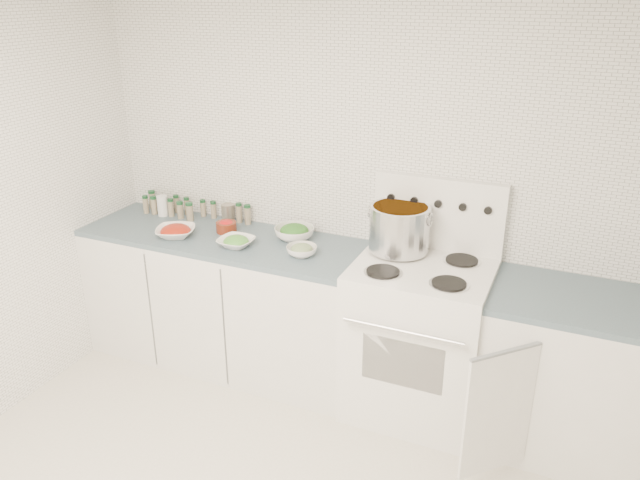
{
  "coord_description": "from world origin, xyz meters",
  "views": [
    {
      "loc": [
        1.21,
        -1.91,
        2.38
      ],
      "look_at": [
        -0.13,
        1.14,
        1.01
      ],
      "focal_mm": 35.0,
      "sensor_mm": 36.0,
      "label": 1
    }
  ],
  "objects_px": {
    "bowl_tomato": "(176,231)",
    "stock_pot": "(400,226)",
    "bowl_snowpea": "(236,242)",
    "stove": "(419,335)"
  },
  "relations": [
    {
      "from": "stove",
      "to": "bowl_snowpea",
      "type": "bearing_deg",
      "value": -174.71
    },
    {
      "from": "bowl_tomato",
      "to": "bowl_snowpea",
      "type": "height_order",
      "value": "bowl_tomato"
    },
    {
      "from": "bowl_tomato",
      "to": "bowl_snowpea",
      "type": "xyz_separation_m",
      "value": [
        0.43,
        0.01,
        -0.0
      ]
    },
    {
      "from": "stove",
      "to": "stock_pot",
      "type": "bearing_deg",
      "value": 143.24
    },
    {
      "from": "stove",
      "to": "stock_pot",
      "type": "xyz_separation_m",
      "value": [
        -0.19,
        0.14,
        0.59
      ]
    },
    {
      "from": "bowl_tomato",
      "to": "bowl_snowpea",
      "type": "relative_size",
      "value": 1.44
    },
    {
      "from": "stove",
      "to": "bowl_tomato",
      "type": "height_order",
      "value": "stove"
    },
    {
      "from": "stock_pot",
      "to": "bowl_snowpea",
      "type": "bearing_deg",
      "value": -165.39
    },
    {
      "from": "stove",
      "to": "bowl_snowpea",
      "type": "distance_m",
      "value": 1.22
    },
    {
      "from": "bowl_tomato",
      "to": "stock_pot",
      "type": "bearing_deg",
      "value": 10.73
    }
  ]
}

